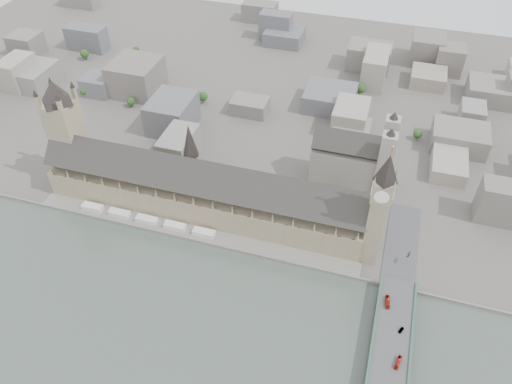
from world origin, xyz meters
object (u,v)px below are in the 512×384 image
(car_approach, at_px, (409,255))
(car_silver, at_px, (401,330))
(victoria_tower, at_px, (66,129))
(red_bus_north, at_px, (388,302))
(elizabeth_tower, at_px, (380,203))
(palace_of_westminster, at_px, (203,191))
(red_bus_south, at_px, (398,362))
(westminster_bridge, at_px, (387,376))
(westminster_abbey, at_px, (354,159))

(car_approach, bearing_deg, car_silver, -75.91)
(victoria_tower, relative_size, car_approach, 21.11)
(red_bus_north, xyz_separation_m, car_silver, (10.75, -19.19, -0.64))
(elizabeth_tower, height_order, red_bus_north, elizabeth_tower)
(palace_of_westminster, bearing_deg, red_bus_south, -30.90)
(victoria_tower, bearing_deg, westminster_bridge, -21.78)
(victoria_tower, distance_m, red_bus_south, 310.83)
(red_bus_south, bearing_deg, westminster_bridge, -111.10)
(palace_of_westminster, height_order, victoria_tower, victoria_tower)
(westminster_abbey, relative_size, red_bus_south, 6.85)
(elizabeth_tower, relative_size, red_bus_north, 10.19)
(westminster_bridge, relative_size, car_approach, 68.60)
(victoria_tower, distance_m, westminster_abbey, 244.79)
(westminster_abbey, xyz_separation_m, red_bus_north, (45.12, -132.05, -13.36))
(elizabeth_tower, height_order, car_approach, elizabeth_tower)
(victoria_tower, distance_m, car_approach, 292.42)
(car_silver, height_order, car_approach, car_silver)
(red_bus_north, distance_m, car_silver, 22.01)
(car_silver, bearing_deg, westminster_abbey, 133.40)
(car_approach, bearing_deg, elizabeth_tower, -160.74)
(westminster_abbey, xyz_separation_m, car_approach, (55.71, -84.34, -14.14))
(westminster_abbey, height_order, car_silver, westminster_abbey)
(westminster_abbey, distance_m, red_bus_north, 140.18)
(palace_of_westminster, distance_m, westminster_abbey, 134.09)
(palace_of_westminster, height_order, westminster_abbey, westminster_abbey)
(elizabeth_tower, xyz_separation_m, red_bus_south, (28.88, -88.15, -46.45))
(red_bus_south, height_order, car_silver, red_bus_south)
(elizabeth_tower, distance_m, westminster_abbey, 96.91)
(palace_of_westminster, xyz_separation_m, car_approach, (166.64, -9.05, -11.77))
(palace_of_westminster, xyz_separation_m, elizabeth_tower, (138.00, -11.70, 35.38))
(westminster_abbey, height_order, red_bus_south, westminster_abbey)
(palace_of_westminster, bearing_deg, westminster_bridge, -33.49)
(car_silver, xyz_separation_m, car_approach, (-0.16, 66.89, -0.14))
(westminster_bridge, height_order, red_bus_north, red_bus_north)
(elizabeth_tower, distance_m, victoria_tower, 260.64)
(elizabeth_tower, bearing_deg, red_bus_south, -71.86)
(victoria_tower, bearing_deg, car_approach, -3.04)
(car_silver, bearing_deg, car_approach, 113.26)
(red_bus_north, distance_m, car_approach, 48.87)
(palace_of_westminster, distance_m, car_silver, 183.64)
(red_bus_north, relative_size, car_silver, 2.10)
(palace_of_westminster, distance_m, red_bus_north, 166.41)
(red_bus_north, bearing_deg, car_approach, 70.04)
(red_bus_south, bearing_deg, victoria_tower, 172.30)
(westminster_abbey, bearing_deg, red_bus_south, -72.28)
(palace_of_westminster, bearing_deg, elizabeth_tower, -4.85)
(palace_of_westminster, relative_size, elizabeth_tower, 2.47)
(car_approach, bearing_deg, victoria_tower, -169.08)
(red_bus_south, bearing_deg, car_silver, 102.67)
(westminster_bridge, xyz_separation_m, westminster_abbey, (-51.08, 182.50, 19.96))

